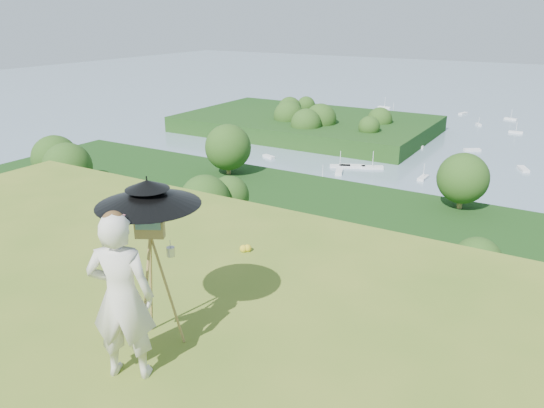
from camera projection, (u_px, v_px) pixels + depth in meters
The scene contains 9 objects.
shoreline_tier at pixel (510, 299), 77.81m from camera, with size 170.00×28.00×8.00m, color gray.
peninsula at pixel (307, 116), 176.12m from camera, with size 90.00×60.00×12.00m, color #0E330F, non-canonical shape.
slope_trees at pixel (472, 286), 38.35m from camera, with size 110.00×50.00×6.00m, color #264A16, non-canonical shape.
harbor_town at pixel (517, 259), 75.59m from camera, with size 110.00×22.00×5.00m, color silver, non-canonical shape.
moored_boats at pixel (509, 150), 152.46m from camera, with size 140.00×140.00×0.70m, color white, non-canonical shape.
painter at pixel (122, 297), 5.44m from camera, with size 0.68×0.45×1.87m, color silver.
field_easel at pixel (154, 279), 6.02m from camera, with size 0.64×0.64×1.68m, color olive, non-canonical shape.
sun_umbrella at pixel (149, 206), 5.75m from camera, with size 1.14×1.14×0.66m, color black, non-canonical shape.
painter_cap at pixel (113, 218), 5.14m from camera, with size 0.22×0.27×0.10m, color #BF6970, non-canonical shape.
Camera 1 is at (4.99, -1.62, 3.69)m, focal length 35.00 mm.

